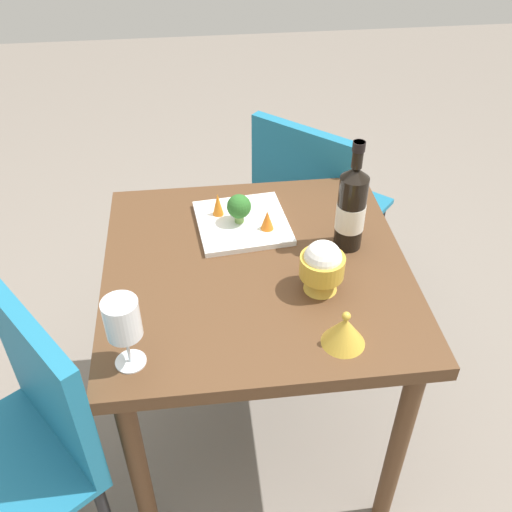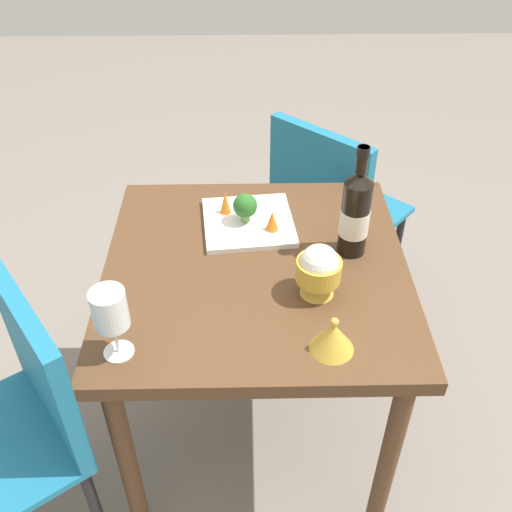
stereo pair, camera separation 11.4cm
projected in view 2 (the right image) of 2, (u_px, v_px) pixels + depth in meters
name	position (u px, v px, depth m)	size (l,w,h in m)	color
ground_plane	(256.00, 431.00, 2.00)	(8.00, 8.00, 0.00)	gray
dining_table	(256.00, 293.00, 1.59)	(0.79, 0.79, 0.74)	brown
chair_near_window	(20.00, 411.00, 1.43)	(0.56, 0.56, 0.85)	teal
chair_by_wall	(328.00, 204.00, 2.12)	(0.57, 0.57, 0.85)	teal
wine_bottle	(355.00, 213.00, 1.49)	(0.08, 0.08, 0.31)	black
wine_glass	(110.00, 311.00, 1.21)	(0.08, 0.08, 0.18)	white
rice_bowl	(319.00, 270.00, 1.40)	(0.11, 0.11, 0.14)	gold
rice_bowl_lid	(333.00, 337.00, 1.28)	(0.10, 0.10, 0.09)	gold
serving_plate	(248.00, 222.00, 1.66)	(0.27, 0.27, 0.02)	white
broccoli_floret	(245.00, 206.00, 1.62)	(0.07, 0.07, 0.09)	#729E4C
carrot_garnish_left	(225.00, 202.00, 1.66)	(0.03, 0.03, 0.07)	orange
carrot_garnish_right	(272.00, 221.00, 1.60)	(0.04, 0.04, 0.06)	orange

